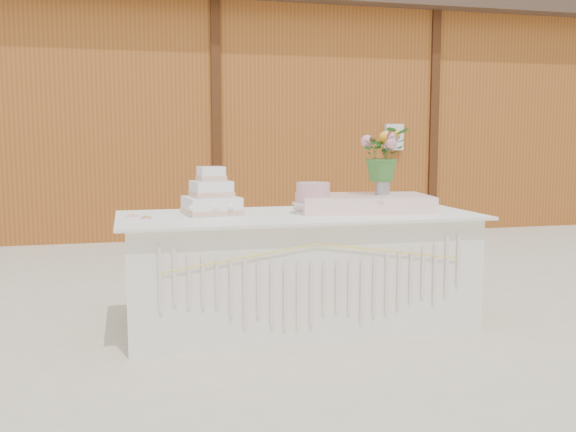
% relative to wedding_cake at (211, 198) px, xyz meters
% --- Properties ---
extents(ground, '(80.00, 80.00, 0.00)m').
position_rel_wedding_cake_xyz_m(ground, '(0.57, -0.13, -0.88)').
color(ground, beige).
rests_on(ground, ground).
extents(barn, '(12.60, 4.60, 3.30)m').
position_rel_wedding_cake_xyz_m(barn, '(0.56, 5.87, 0.80)').
color(barn, '#96521F').
rests_on(barn, ground).
extents(cake_table, '(2.40, 1.00, 0.77)m').
position_rel_wedding_cake_xyz_m(cake_table, '(0.57, -0.13, -0.49)').
color(cake_table, white).
rests_on(cake_table, ground).
extents(wedding_cake, '(0.40, 0.40, 0.32)m').
position_rel_wedding_cake_xyz_m(wedding_cake, '(0.00, 0.00, 0.00)').
color(wedding_cake, white).
rests_on(wedding_cake, cake_table).
extents(pink_cake_stand, '(0.29, 0.29, 0.21)m').
position_rel_wedding_cake_xyz_m(pink_cake_stand, '(0.68, -0.12, 0.01)').
color(pink_cake_stand, silver).
rests_on(pink_cake_stand, cake_table).
extents(satin_runner, '(0.96, 0.64, 0.11)m').
position_rel_wedding_cake_xyz_m(satin_runner, '(1.05, -0.09, -0.05)').
color(satin_runner, '#FFD1CD').
rests_on(satin_runner, cake_table).
extents(flower_vase, '(0.10, 0.10, 0.14)m').
position_rel_wedding_cake_xyz_m(flower_vase, '(1.20, -0.08, 0.08)').
color(flower_vase, '#A8A7AC').
rests_on(flower_vase, satin_runner).
extents(bouquet, '(0.35, 0.31, 0.38)m').
position_rel_wedding_cake_xyz_m(bouquet, '(1.20, -0.08, 0.33)').
color(bouquet, '#37702C').
rests_on(bouquet, flower_vase).
extents(loose_flowers, '(0.24, 0.38, 0.02)m').
position_rel_wedding_cake_xyz_m(loose_flowers, '(-0.46, 0.01, -0.10)').
color(loose_flowers, pink).
rests_on(loose_flowers, cake_table).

